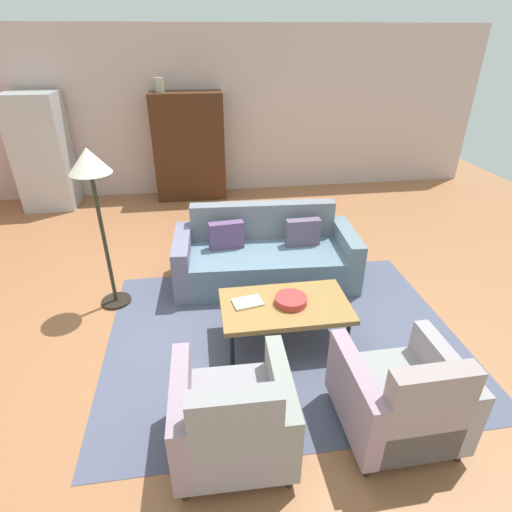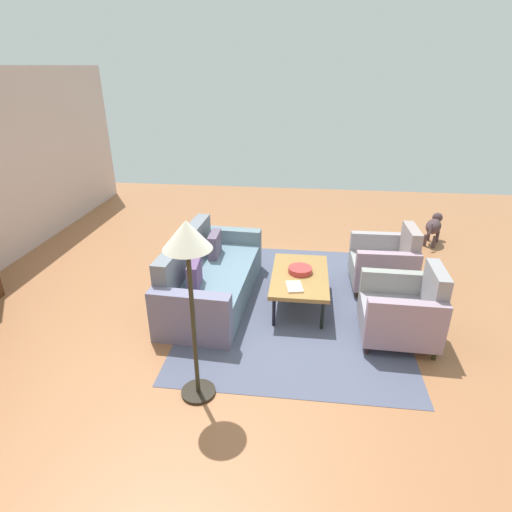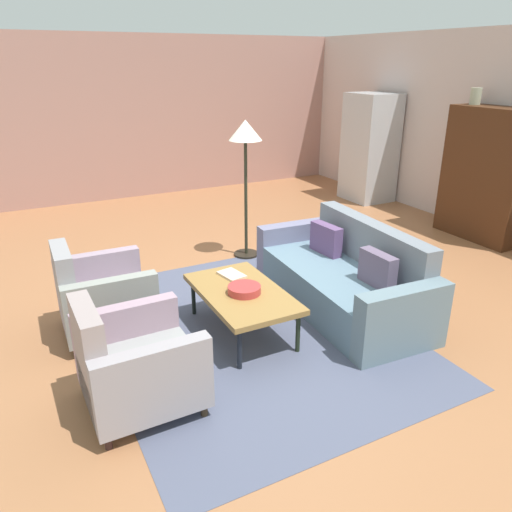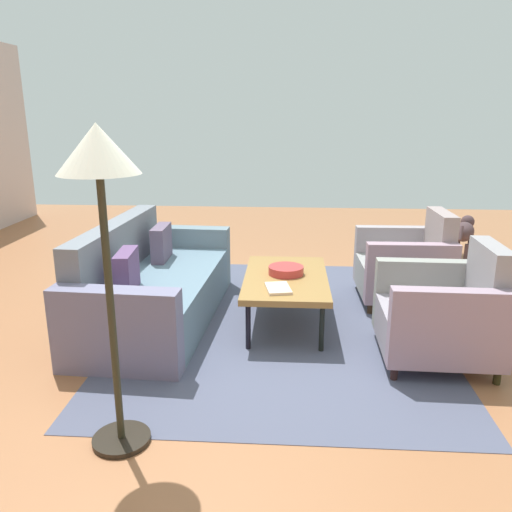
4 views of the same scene
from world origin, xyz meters
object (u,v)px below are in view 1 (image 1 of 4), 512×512
vase_tall (159,85)px  floor_lamp (92,177)px  armchair_right (402,400)px  fruit_bowl (291,300)px  refrigerator (43,152)px  couch (265,256)px  armchair_left (233,421)px  cabinet (189,147)px  coffee_table (285,307)px  book_stack (248,302)px

vase_tall → floor_lamp: vase_tall is taller
armchair_right → fruit_bowl: size_ratio=2.93×
refrigerator → vase_tall: bearing=2.9°
couch → armchair_right: size_ratio=2.44×
refrigerator → floor_lamp: (1.50, -3.17, 0.52)m
floor_lamp → refrigerator: bearing=115.3°
armchair_left → refrigerator: refrigerator is taller
vase_tall → refrigerator: vase_tall is taller
floor_lamp → cabinet: bearing=74.9°
armchair_right → refrigerator: size_ratio=0.48×
vase_tall → armchair_right: bearing=-70.9°
couch → armchair_right: (0.60, -2.35, 0.06)m
cabinet → armchair_left: bearing=-87.4°
fruit_bowl → vase_tall: (-1.29, 4.17, 1.45)m
coffee_table → refrigerator: size_ratio=0.65×
coffee_table → fruit_bowl: fruit_bowl is taller
book_stack → vase_tall: (-0.89, 4.11, 1.48)m
armchair_left → cabinet: bearing=93.8°
armchair_right → vase_tall: bearing=108.1°
coffee_table → cabinet: cabinet is taller
refrigerator → floor_lamp: bearing=-64.7°
fruit_bowl → book_stack: fruit_bowl is taller
armchair_right → refrigerator: refrigerator is taller
fruit_bowl → vase_tall: vase_tall is taller
book_stack → coffee_table: bearing=-9.5°
armchair_right → cabinet: 5.56m
fruit_bowl → book_stack: (-0.40, 0.06, -0.02)m
armchair_left → book_stack: (0.26, 1.22, 0.09)m
couch → book_stack: (-0.35, -1.13, 0.15)m
coffee_table → vase_tall: (-1.24, 4.17, 1.52)m
book_stack → vase_tall: 4.46m
couch → floor_lamp: (-1.73, -0.29, 1.16)m
coffee_table → floor_lamp: bearing=152.6°
armchair_right → cabinet: bearing=104.1°
coffee_table → book_stack: (-0.35, 0.06, 0.05)m
fruit_bowl → floor_lamp: 2.22m
armchair_right → book_stack: bearing=126.8°
couch → book_stack: size_ratio=7.18×
vase_tall → refrigerator: 2.21m
armchair_right → refrigerator: (-3.82, 5.23, 0.58)m
couch → armchair_left: bearing=78.7°
couch → floor_lamp: floor_lamp is taller
fruit_bowl → floor_lamp: size_ratio=0.17×
fruit_bowl → vase_tall: size_ratio=1.35×
couch → coffee_table: 1.19m
fruit_bowl → floor_lamp: (-1.78, 0.89, 0.98)m
coffee_table → armchair_right: armchair_right is taller
vase_tall → armchair_left: bearing=-83.2°
armchair_left → refrigerator: bearing=117.8°
couch → vase_tall: size_ratio=9.68×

